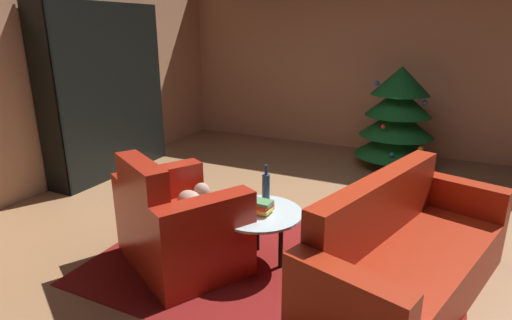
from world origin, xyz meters
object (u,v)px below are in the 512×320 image
Objects in this scene: bookshelf_unit at (114,93)px; coffee_table at (259,217)px; couch_red at (405,260)px; book_stack_on_table at (260,206)px; bottle_on_table at (266,188)px; armchair_red at (178,226)px; decorated_tree at (397,118)px.

bookshelf_unit reaches higher than coffee_table.
couch_red reaches higher than book_stack_on_table.
coffee_table is 0.10m from book_stack_on_table.
coffee_table is at bearing -82.43° from bottle_on_table.
armchair_red is 0.76m from bottle_on_table.
couch_red is 1.11m from book_stack_on_table.
armchair_red is 1.70m from couch_red.
bookshelf_unit is at bearing 153.71° from book_stack_on_table.
coffee_table is 0.25m from bottle_on_table.
bottle_on_table reaches higher than coffee_table.
couch_red is at bearing -80.62° from decorated_tree.
couch_red is at bearing -7.90° from bottle_on_table.
bookshelf_unit is 4.02m from couch_red.
decorated_tree is at bearing 77.09° from bottle_on_table.
coffee_table is at bearing -178.39° from couch_red.
coffee_table is 3.42× the size of book_stack_on_table.
armchair_red is at bearing -169.58° from couch_red.
bottle_on_table is at bearing 97.57° from coffee_table.
bookshelf_unit is at bearing 142.76° from armchair_red.
book_stack_on_table is at bearing -177.66° from couch_red.
armchair_red reaches higher than book_stack_on_table.
bottle_on_table is (2.62, -1.11, -0.44)m from bookshelf_unit.
book_stack_on_table is 0.22m from bottle_on_table.
decorated_tree reaches higher than couch_red.
decorated_tree is at bearing 69.98° from armchair_red.
couch_red reaches higher than bottle_on_table.
coffee_table is at bearing -26.18° from bookshelf_unit.
decorated_tree is at bearing 78.68° from book_stack_on_table.
bottle_on_table is 2.86m from decorated_tree.
couch_red is (3.75, -1.27, -0.73)m from bookshelf_unit.
armchair_red is (2.08, -1.58, -0.69)m from bookshelf_unit.
coffee_table is (0.57, 0.28, 0.08)m from armchair_red.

